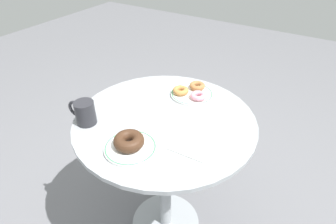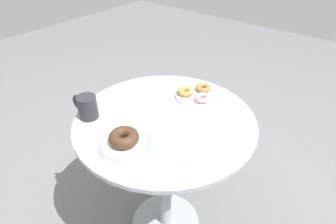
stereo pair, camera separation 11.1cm
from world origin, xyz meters
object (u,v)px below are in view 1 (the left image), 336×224
object	(u,v)px
cafe_table	(165,156)
donut_cinnamon	(197,86)
coffee_mug	(84,112)
paper_napkin	(193,146)
donut_chocolate	(129,141)
plate_right	(192,94)
plate_left	(130,147)
donut_old_fashioned	(181,90)
donut_pink_frosted	(198,96)

from	to	relation	value
cafe_table	donut_cinnamon	distance (m)	0.35
coffee_mug	paper_napkin	bearing A→B (deg)	-77.12
donut_chocolate	coffee_mug	world-z (taller)	coffee_mug
donut_chocolate	donut_cinnamon	distance (m)	0.48
donut_cinnamon	paper_napkin	world-z (taller)	donut_cinnamon
cafe_table	paper_napkin	bearing A→B (deg)	-117.09
plate_right	coffee_mug	size ratio (longest dim) A/B	1.60
plate_right	donut_chocolate	world-z (taller)	donut_chocolate
plate_left	cafe_table	bearing A→B (deg)	-1.61
donut_cinnamon	paper_napkin	size ratio (longest dim) A/B	0.52
cafe_table	donut_cinnamon	xyz separation A→B (m)	(0.27, -0.01, 0.23)
donut_cinnamon	cafe_table	bearing A→B (deg)	178.11
donut_chocolate	coffee_mug	size ratio (longest dim) A/B	0.91
donut_chocolate	donut_old_fashioned	xyz separation A→B (m)	(0.40, 0.02, -0.01)
cafe_table	donut_chocolate	world-z (taller)	donut_chocolate
donut_cinnamon	donut_old_fashioned	size ratio (longest dim) A/B	1.00
plate_right	donut_cinnamon	bearing A→B (deg)	-0.51
donut_chocolate	coffee_mug	xyz separation A→B (m)	(0.03, 0.24, 0.02)
plate_right	donut_cinnamon	world-z (taller)	donut_cinnamon
donut_cinnamon	donut_old_fashioned	world-z (taller)	same
donut_chocolate	donut_cinnamon	xyz separation A→B (m)	(0.48, -0.02, -0.01)
cafe_table	donut_pink_frosted	distance (m)	0.31
cafe_table	donut_old_fashioned	distance (m)	0.30
plate_left	plate_right	distance (m)	0.43
donut_cinnamon	donut_pink_frosted	world-z (taller)	same
paper_napkin	donut_old_fashioned	bearing A→B (deg)	36.90
donut_chocolate	coffee_mug	distance (m)	0.24
cafe_table	donut_old_fashioned	xyz separation A→B (m)	(0.19, 0.04, 0.23)
plate_right	donut_old_fashioned	size ratio (longest dim) A/B	2.67
coffee_mug	plate_right	bearing A→B (deg)	-32.73
donut_cinnamon	donut_chocolate	bearing A→B (deg)	177.55
donut_old_fashioned	paper_napkin	distance (m)	0.35
coffee_mug	plate_left	bearing A→B (deg)	-96.96
plate_left	donut_old_fashioned	xyz separation A→B (m)	(0.40, 0.03, 0.02)
cafe_table	donut_cinnamon	size ratio (longest dim) A/B	10.21
cafe_table	donut_chocolate	bearing A→B (deg)	176.86
donut_cinnamon	paper_napkin	distance (m)	0.39
donut_old_fashioned	donut_cinnamon	bearing A→B (deg)	-29.78
plate_right	donut_cinnamon	size ratio (longest dim) A/B	2.67
donut_pink_frosted	paper_napkin	xyz separation A→B (m)	(-0.28, -0.12, -0.02)
donut_cinnamon	plate_right	bearing A→B (deg)	179.49
cafe_table	donut_old_fashioned	bearing A→B (deg)	10.52
donut_chocolate	plate_left	bearing A→B (deg)	-110.96
donut_cinnamon	donut_old_fashioned	distance (m)	0.09
plate_left	donut_old_fashioned	size ratio (longest dim) A/B	2.56
donut_chocolate	donut_pink_frosted	size ratio (longest dim) A/B	1.51
cafe_table	donut_pink_frosted	xyz separation A→B (m)	(0.19, -0.05, 0.23)
plate_left	donut_cinnamon	bearing A→B (deg)	-1.77
donut_pink_frosted	coffee_mug	world-z (taller)	coffee_mug
plate_right	donut_pink_frosted	xyz separation A→B (m)	(-0.02, -0.04, 0.02)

